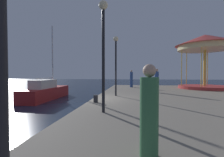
{
  "coord_description": "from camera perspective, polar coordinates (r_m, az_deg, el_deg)",
  "views": [
    {
      "loc": [
        2.4,
        -9.75,
        2.32
      ],
      "look_at": [
        0.76,
        3.33,
        1.95
      ],
      "focal_mm": 25.27,
      "sensor_mm": 36.0,
      "label": 1
    }
  ],
  "objects": [
    {
      "name": "ground_plane",
      "position": [
        10.31,
        -6.64,
        -11.41
      ],
      "size": [
        120.0,
        120.0,
        0.0
      ],
      "primitive_type": "plane",
      "color": "#162338"
    },
    {
      "name": "lamp_post_mid_promenade",
      "position": [
        6.41,
        -3.18,
        14.91
      ],
      "size": [
        0.36,
        0.36,
        4.39
      ],
      "color": "black",
      "rests_on": "quay_dock"
    },
    {
      "name": "person_far_corner",
      "position": [
        18.34,
        7.02,
        -0.21
      ],
      "size": [
        0.34,
        0.34,
        1.99
      ],
      "color": "#2D4C8C",
      "rests_on": "quay_dock"
    },
    {
      "name": "quay_dock",
      "position": [
        10.86,
        31.24,
        -8.8
      ],
      "size": [
        13.57,
        24.09,
        0.8
      ],
      "primitive_type": "cube",
      "color": "gray",
      "rests_on": "ground"
    },
    {
      "name": "lamp_post_far_end",
      "position": [
        11.09,
        1.39,
        8.51
      ],
      "size": [
        0.36,
        0.36,
        4.15
      ],
      "color": "black",
      "rests_on": "quay_dock"
    },
    {
      "name": "carousel",
      "position": [
        19.29,
        30.6,
        9.47
      ],
      "size": [
        5.91,
        5.91,
        5.62
      ],
      "color": "#B23333",
      "rests_on": "quay_dock"
    },
    {
      "name": "bollard_north",
      "position": [
        8.59,
        -5.92,
        -7.24
      ],
      "size": [
        0.24,
        0.24,
        0.4
      ],
      "primitive_type": "cylinder",
      "color": "#2D2D33",
      "rests_on": "quay_dock"
    },
    {
      "name": "person_mid_promenade",
      "position": [
        3.04,
        13.27,
        -12.24
      ],
      "size": [
        0.34,
        0.34,
        1.7
      ],
      "color": "#387247",
      "rests_on": "quay_dock"
    },
    {
      "name": "person_by_the_water",
      "position": [
        13.39,
        15.84,
        -1.01
      ],
      "size": [
        0.34,
        0.34,
        1.95
      ],
      "color": "#2D4C8C",
      "rests_on": "quay_dock"
    },
    {
      "name": "sailboat_red",
      "position": [
        15.79,
        -22.73,
        -4.35
      ],
      "size": [
        1.82,
        6.35,
        7.09
      ],
      "color": "maroon",
      "rests_on": "ground"
    }
  ]
}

